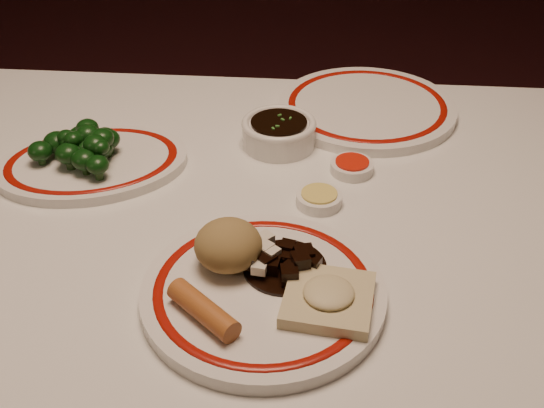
{
  "coord_description": "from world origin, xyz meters",
  "views": [
    {
      "loc": [
        0.12,
        -0.72,
        1.3
      ],
      "look_at": [
        0.06,
        -0.02,
        0.8
      ],
      "focal_mm": 45.0,
      "sensor_mm": 36.0,
      "label": 1
    }
  ],
  "objects_px": {
    "dining_table": "(231,274)",
    "rice_mound": "(228,245)",
    "soy_bowl": "(279,134)",
    "main_plate": "(263,292)",
    "broccoli_plate": "(93,163)",
    "stirfry_heap": "(283,261)",
    "fried_wonton": "(328,298)",
    "spring_roll": "(203,310)",
    "broccoli_pile": "(86,145)"
  },
  "relations": [
    {
      "from": "dining_table",
      "to": "rice_mound",
      "type": "xyz_separation_m",
      "value": [
        0.02,
        -0.11,
        0.14
      ]
    },
    {
      "from": "dining_table",
      "to": "soy_bowl",
      "type": "height_order",
      "value": "soy_bowl"
    },
    {
      "from": "main_plate",
      "to": "broccoli_plate",
      "type": "bearing_deg",
      "value": 137.14
    },
    {
      "from": "stirfry_heap",
      "to": "main_plate",
      "type": "bearing_deg",
      "value": -120.78
    },
    {
      "from": "dining_table",
      "to": "fried_wonton",
      "type": "height_order",
      "value": "fried_wonton"
    },
    {
      "from": "main_plate",
      "to": "rice_mound",
      "type": "height_order",
      "value": "rice_mound"
    },
    {
      "from": "rice_mound",
      "to": "spring_roll",
      "type": "xyz_separation_m",
      "value": [
        -0.01,
        -0.09,
        -0.02
      ]
    },
    {
      "from": "main_plate",
      "to": "broccoli_pile",
      "type": "height_order",
      "value": "broccoli_pile"
    },
    {
      "from": "soy_bowl",
      "to": "spring_roll",
      "type": "bearing_deg",
      "value": -97.12
    },
    {
      "from": "rice_mound",
      "to": "fried_wonton",
      "type": "xyz_separation_m",
      "value": [
        0.12,
        -0.06,
        -0.02
      ]
    },
    {
      "from": "spring_roll",
      "to": "stirfry_heap",
      "type": "bearing_deg",
      "value": -0.33
    },
    {
      "from": "broccoli_pile",
      "to": "broccoli_plate",
      "type": "bearing_deg",
      "value": 1.92
    },
    {
      "from": "spring_roll",
      "to": "fried_wonton",
      "type": "xyz_separation_m",
      "value": [
        0.13,
        0.03,
        -0.0
      ]
    },
    {
      "from": "dining_table",
      "to": "main_plate",
      "type": "xyz_separation_m",
      "value": [
        0.06,
        -0.14,
        0.1
      ]
    },
    {
      "from": "rice_mound",
      "to": "spring_roll",
      "type": "distance_m",
      "value": 0.09
    },
    {
      "from": "broccoli_plate",
      "to": "main_plate",
      "type": "bearing_deg",
      "value": -42.86
    },
    {
      "from": "dining_table",
      "to": "soy_bowl",
      "type": "bearing_deg",
      "value": 75.83
    },
    {
      "from": "spring_roll",
      "to": "soy_bowl",
      "type": "height_order",
      "value": "spring_roll"
    },
    {
      "from": "main_plate",
      "to": "soy_bowl",
      "type": "relative_size",
      "value": 3.21
    },
    {
      "from": "soy_bowl",
      "to": "rice_mound",
      "type": "bearing_deg",
      "value": -96.52
    },
    {
      "from": "rice_mound",
      "to": "broccoli_pile",
      "type": "height_order",
      "value": "rice_mound"
    },
    {
      "from": "fried_wonton",
      "to": "main_plate",
      "type": "bearing_deg",
      "value": 163.25
    },
    {
      "from": "rice_mound",
      "to": "broccoli_pile",
      "type": "xyz_separation_m",
      "value": [
        -0.24,
        0.22,
        -0.01
      ]
    },
    {
      "from": "broccoli_plate",
      "to": "broccoli_pile",
      "type": "xyz_separation_m",
      "value": [
        -0.01,
        -0.0,
        0.03
      ]
    },
    {
      "from": "dining_table",
      "to": "broccoli_plate",
      "type": "relative_size",
      "value": 3.6
    },
    {
      "from": "broccoli_plate",
      "to": "broccoli_pile",
      "type": "distance_m",
      "value": 0.03
    },
    {
      "from": "spring_roll",
      "to": "broccoli_plate",
      "type": "bearing_deg",
      "value": 76.61
    },
    {
      "from": "fried_wonton",
      "to": "dining_table",
      "type": "bearing_deg",
      "value": 129.14
    },
    {
      "from": "main_plate",
      "to": "fried_wonton",
      "type": "relative_size",
      "value": 3.39
    },
    {
      "from": "main_plate",
      "to": "spring_roll",
      "type": "relative_size",
      "value": 3.83
    },
    {
      "from": "broccoli_pile",
      "to": "soy_bowl",
      "type": "xyz_separation_m",
      "value": [
        0.28,
        0.09,
        -0.02
      ]
    },
    {
      "from": "broccoli_plate",
      "to": "stirfry_heap",
      "type": "bearing_deg",
      "value": -37.09
    },
    {
      "from": "spring_roll",
      "to": "fried_wonton",
      "type": "height_order",
      "value": "same"
    },
    {
      "from": "stirfry_heap",
      "to": "broccoli_pile",
      "type": "relative_size",
      "value": 0.77
    },
    {
      "from": "dining_table",
      "to": "main_plate",
      "type": "bearing_deg",
      "value": -67.03
    },
    {
      "from": "spring_roll",
      "to": "broccoli_pile",
      "type": "xyz_separation_m",
      "value": [
        -0.23,
        0.32,
        0.01
      ]
    },
    {
      "from": "main_plate",
      "to": "soy_bowl",
      "type": "xyz_separation_m",
      "value": [
        -0.01,
        0.35,
        0.01
      ]
    },
    {
      "from": "broccoli_plate",
      "to": "spring_roll",
      "type": "bearing_deg",
      "value": -54.96
    },
    {
      "from": "dining_table",
      "to": "fried_wonton",
      "type": "bearing_deg",
      "value": -50.86
    },
    {
      "from": "dining_table",
      "to": "fried_wonton",
      "type": "distance_m",
      "value": 0.25
    },
    {
      "from": "fried_wonton",
      "to": "broccoli_pile",
      "type": "relative_size",
      "value": 0.83
    },
    {
      "from": "dining_table",
      "to": "soy_bowl",
      "type": "distance_m",
      "value": 0.24
    },
    {
      "from": "broccoli_pile",
      "to": "soy_bowl",
      "type": "bearing_deg",
      "value": 18.21
    },
    {
      "from": "dining_table",
      "to": "broccoli_plate",
      "type": "height_order",
      "value": "broccoli_plate"
    },
    {
      "from": "spring_roll",
      "to": "stirfry_heap",
      "type": "height_order",
      "value": "stirfry_heap"
    },
    {
      "from": "dining_table",
      "to": "rice_mound",
      "type": "relative_size",
      "value": 14.94
    },
    {
      "from": "soy_bowl",
      "to": "main_plate",
      "type": "bearing_deg",
      "value": -88.6
    },
    {
      "from": "fried_wonton",
      "to": "broccoli_pile",
      "type": "distance_m",
      "value": 0.46
    },
    {
      "from": "dining_table",
      "to": "soy_bowl",
      "type": "xyz_separation_m",
      "value": [
        0.05,
        0.21,
        0.11
      ]
    },
    {
      "from": "fried_wonton",
      "to": "stirfry_heap",
      "type": "distance_m",
      "value": 0.08
    }
  ]
}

